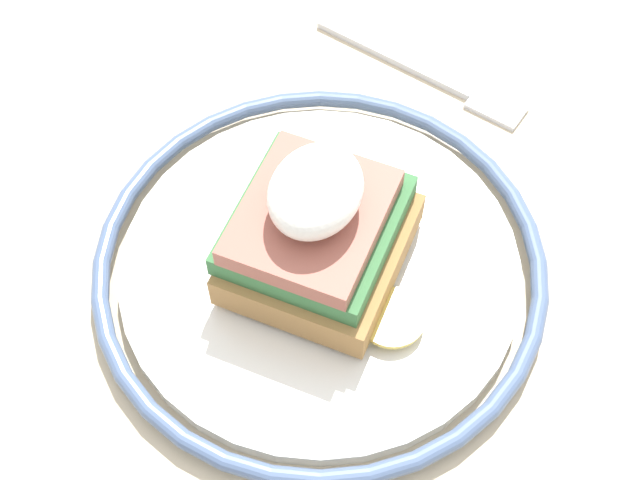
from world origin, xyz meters
name	(u,v)px	position (x,y,z in m)	size (l,w,h in m)	color
dining_table	(323,415)	(0.00, 0.00, 0.62)	(0.82, 0.90, 0.74)	#C6B28E
plate	(320,266)	(-0.03, -0.02, 0.74)	(0.26, 0.26, 0.02)	silver
sandwich	(317,228)	(-0.04, -0.02, 0.78)	(0.10, 0.11, 0.08)	#9E703D
fork	(429,74)	(-0.20, -0.01, 0.74)	(0.05, 0.15, 0.00)	silver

